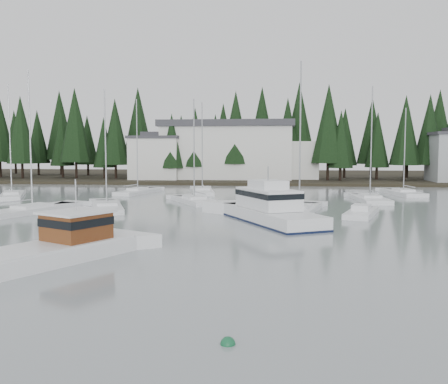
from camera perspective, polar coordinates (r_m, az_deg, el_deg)
The scene contains 18 objects.
ground at distance 14.15m, azimuth -13.86°, elevation -20.16°, with size 260.00×260.00×0.00m, color gray.
far_shore_land at distance 109.28m, azimuth 3.77°, elevation 1.71°, with size 240.00×54.00×1.00m, color black.
conifer_treeline at distance 98.31m, azimuth 3.51°, elevation 1.37°, with size 200.00×22.00×20.00m, color black, non-canonical shape.
house_west at distance 93.77m, azimuth -7.76°, elevation 4.01°, with size 9.54×7.42×8.75m.
harbor_inn at distance 94.66m, azimuth 1.63°, elevation 4.74°, with size 29.50×11.50×10.90m.
lobster_boat_brown at distance 28.47m, azimuth -18.93°, elevation -6.33°, with size 7.65×10.36×4.92m.
cabin_cruiser_center at distance 41.45m, azimuth 5.28°, elevation -2.32°, with size 9.16×12.72×5.31m.
sailboat_2 at distance 67.68m, azimuth -23.07°, elevation -0.51°, with size 6.29×9.64×14.51m.
sailboat_4 at distance 56.32m, azimuth -3.41°, elevation -1.16°, with size 6.70×8.87×12.13m.
sailboat_5 at distance 68.98m, azimuth -2.49°, elevation -0.06°, with size 4.68×10.84×12.93m.
sailboat_7 at distance 51.38m, azimuth -13.25°, elevation -1.87°, with size 6.34×10.57×12.45m.
sailboat_8 at distance 70.43m, azimuth 19.81°, elevation -0.24°, with size 4.20×9.35×11.98m.
sailboat_9 at distance 47.95m, azimuth 8.59°, elevation -2.25°, with size 5.18×10.72×14.72m.
sailboat_10 at distance 60.39m, azimuth 16.33°, elevation -0.94°, with size 3.55×9.22×13.78m.
sailboat_12 at distance 69.33m, azimuth -9.83°, elevation -0.09°, with size 4.38×9.67×13.32m.
sailboat_13 at distance 50.98m, azimuth -21.04°, elevation -2.10°, with size 5.86×10.99×13.94m.
runabout_1 at distance 46.72m, azimuth 15.41°, elevation -2.48°, with size 4.23×7.33×1.42m.
mooring_buoy_green at distance 15.98m, azimuth 0.44°, elevation -17.01°, with size 0.47×0.47×0.47m, color #145933.
Camera 1 is at (4.49, -12.03, 5.95)m, focal length 40.00 mm.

